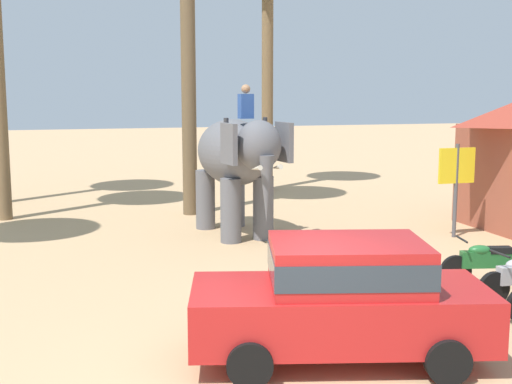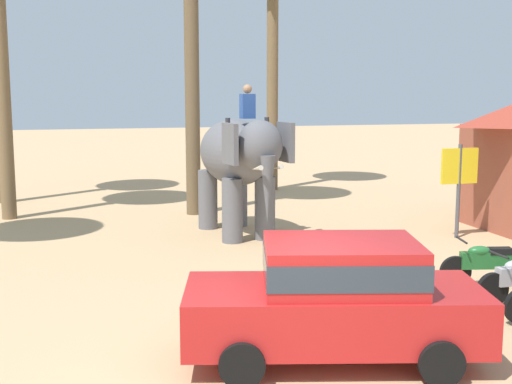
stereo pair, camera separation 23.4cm
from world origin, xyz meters
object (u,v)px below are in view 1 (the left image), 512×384
at_px(car_sedan_foreground, 342,296).
at_px(motorcycle_end_of_row, 486,262).
at_px(elephant_with_mahout, 237,159).
at_px(signboard_yellow, 456,172).

xyz_separation_m(car_sedan_foreground, motorcycle_end_of_row, (4.15, 2.59, -0.46)).
height_order(elephant_with_mahout, signboard_yellow, elephant_with_mahout).
xyz_separation_m(car_sedan_foreground, elephant_with_mahout, (0.69, 8.37, 1.06)).
relative_size(car_sedan_foreground, signboard_yellow, 1.83).
xyz_separation_m(elephant_with_mahout, motorcycle_end_of_row, (3.46, -5.78, -1.53)).
bearing_deg(signboard_yellow, elephant_with_mahout, 161.56).
bearing_deg(signboard_yellow, car_sedan_foreground, -132.28).
xyz_separation_m(elephant_with_mahout, signboard_yellow, (5.31, -1.77, -0.30)).
bearing_deg(motorcycle_end_of_row, signboard_yellow, 65.23).
distance_m(elephant_with_mahout, motorcycle_end_of_row, 6.90).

